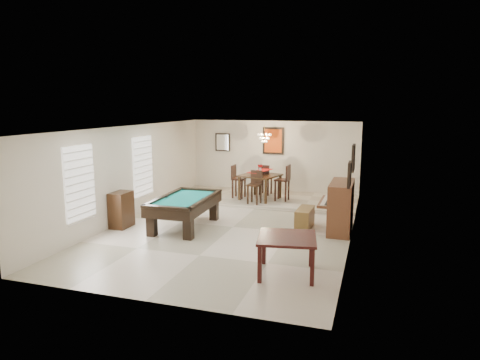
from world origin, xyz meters
The scene contains 25 objects.
ground_plane centered at (0.00, 0.00, -0.01)m, with size 6.00×9.00×0.02m, color beige.
wall_back centered at (0.00, 4.50, 1.30)m, with size 6.00×0.04×2.60m, color silver.
wall_front centered at (0.00, -4.50, 1.30)m, with size 6.00×0.04×2.60m, color silver.
wall_left centered at (-3.00, 0.00, 1.30)m, with size 0.04×9.00×2.60m, color silver.
wall_right centered at (3.00, 0.00, 1.30)m, with size 0.04×9.00×2.60m, color silver.
ceiling centered at (0.00, 0.00, 2.60)m, with size 6.00×9.00×0.04m, color white.
dining_step centered at (0.00, 3.25, 0.06)m, with size 6.00×2.50×0.12m, color beige.
window_left_front centered at (-2.97, -2.20, 1.40)m, with size 0.06×1.00×1.70m, color white.
window_left_rear centered at (-2.97, 0.60, 1.40)m, with size 0.06×1.00×1.70m, color white.
pool_table centered at (-1.19, -0.41, 0.38)m, with size 1.25×2.31×0.77m, color black, non-canonical shape.
square_table centered at (1.97, -2.68, 0.37)m, with size 1.07×1.07×0.74m, color black, non-canonical shape.
upright_piano centered at (2.56, 0.51, 0.63)m, with size 0.85×1.51×1.26m, color brown, non-canonical shape.
piano_bench centered at (1.80, 0.50, 0.26)m, with size 0.36×0.93×0.52m, color brown.
apothecary_chest centered at (-2.77, -0.89, 0.47)m, with size 0.42×0.62×0.93m, color black.
dining_table centered at (-0.06, 2.94, 0.58)m, with size 1.12×1.12×0.93m, color black, non-canonical shape.
flower_vase centered at (-0.06, 2.94, 1.16)m, with size 0.13×0.13×0.22m, color #A50E0E, non-canonical shape.
dining_chair_south centered at (-0.06, 2.24, 0.63)m, with size 0.38×0.38×1.03m, color black, non-canonical shape.
dining_chair_north centered at (-0.07, 3.68, 0.64)m, with size 0.38×0.38×1.04m, color black, non-canonical shape.
dining_chair_west centered at (-0.79, 2.93, 0.66)m, with size 0.40×0.40×1.09m, color black, non-canonical shape.
dining_chair_east centered at (0.67, 2.94, 0.70)m, with size 0.43×0.43×1.16m, color black, non-canonical shape.
chandelier centered at (0.00, 3.20, 2.20)m, with size 0.44×0.44×0.60m, color #FFE5B2, non-canonical shape.
back_painting centered at (0.00, 4.46, 1.90)m, with size 0.75×0.06×0.95m, color #D84C14.
back_mirror centered at (-1.90, 4.46, 1.80)m, with size 0.55×0.06×0.65m, color white.
right_picture_upper centered at (2.96, 0.30, 1.90)m, with size 0.06×0.55×0.65m, color slate.
right_picture_lower centered at (2.96, -1.00, 1.70)m, with size 0.06×0.45×0.55m, color gray.
Camera 1 is at (3.47, -10.25, 3.18)m, focal length 32.00 mm.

